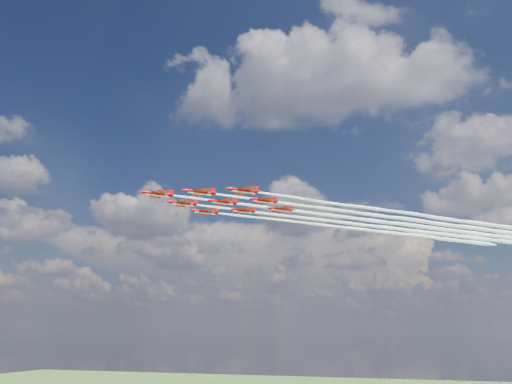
% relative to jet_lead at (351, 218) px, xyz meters
% --- Properties ---
extents(jet_lead, '(107.49, 106.07, 2.68)m').
position_rel_jet_lead_xyz_m(jet_lead, '(0.00, 0.00, 0.00)').
color(jet_lead, '#B40A0C').
extents(jet_row2_port, '(107.49, 106.07, 2.68)m').
position_rel_jet_lead_xyz_m(jet_row2_port, '(12.75, 2.09, 0.00)').
color(jet_row2_port, '#B40A0C').
extents(jet_row2_starb, '(107.49, 106.07, 2.68)m').
position_rel_jet_lead_xyz_m(jet_row2_starb, '(2.26, 12.72, 0.00)').
color(jet_row2_starb, '#B40A0C').
extents(jet_row3_port, '(107.49, 106.07, 2.68)m').
position_rel_jet_lead_xyz_m(jet_row3_port, '(25.50, 4.18, 0.00)').
color(jet_row3_port, '#B40A0C').
extents(jet_row3_centre, '(107.49, 106.07, 2.68)m').
position_rel_jet_lead_xyz_m(jet_row3_centre, '(15.01, 14.81, 0.00)').
color(jet_row3_centre, '#B40A0C').
extents(jet_row3_starb, '(107.49, 106.07, 2.68)m').
position_rel_jet_lead_xyz_m(jet_row3_starb, '(4.53, 25.44, 0.00)').
color(jet_row3_starb, '#B40A0C').
extents(jet_row4_port, '(107.49, 106.07, 2.68)m').
position_rel_jet_lead_xyz_m(jet_row4_port, '(27.76, 16.90, 0.00)').
color(jet_row4_port, '#B40A0C').
extents(jet_row4_starb, '(107.49, 106.07, 2.68)m').
position_rel_jet_lead_xyz_m(jet_row4_starb, '(17.28, 27.53, 0.00)').
color(jet_row4_starb, '#B40A0C').
extents(jet_tail, '(107.49, 106.07, 2.68)m').
position_rel_jet_lead_xyz_m(jet_tail, '(30.03, 29.62, 0.00)').
color(jet_tail, '#B40A0C').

